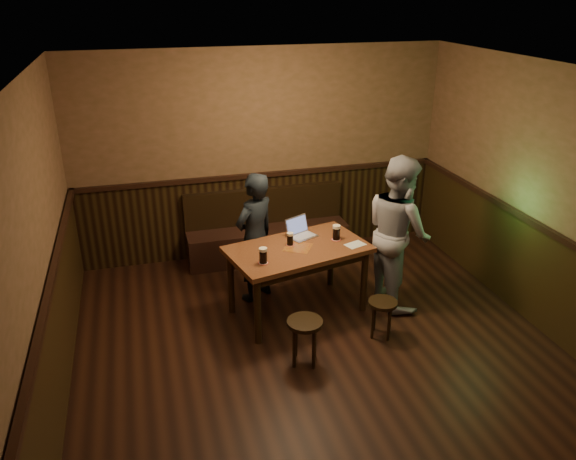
% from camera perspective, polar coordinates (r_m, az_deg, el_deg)
% --- Properties ---
extents(room, '(5.04, 6.04, 2.84)m').
position_cam_1_polar(room, '(5.18, 4.31, -2.72)').
color(room, black).
rests_on(room, ground).
extents(bench, '(2.20, 0.50, 0.95)m').
position_cam_1_polar(bench, '(7.75, -2.14, -0.59)').
color(bench, black).
rests_on(bench, ground).
extents(pub_table, '(1.69, 1.20, 0.82)m').
position_cam_1_polar(pub_table, '(6.28, 1.00, -2.66)').
color(pub_table, '#593019').
rests_on(pub_table, ground).
extents(stool_left, '(0.47, 0.47, 0.48)m').
position_cam_1_polar(stool_left, '(5.61, 1.72, -10.04)').
color(stool_left, black).
rests_on(stool_left, ground).
extents(stool_right, '(0.38, 0.38, 0.42)m').
position_cam_1_polar(stool_right, '(6.11, 9.57, -7.84)').
color(stool_right, black).
rests_on(stool_right, ground).
extents(pint_left, '(0.11, 0.11, 0.17)m').
position_cam_1_polar(pint_left, '(5.85, -2.54, -2.60)').
color(pint_left, '#AF1B15').
rests_on(pint_left, pub_table).
extents(pint_mid, '(0.10, 0.10, 0.15)m').
position_cam_1_polar(pint_mid, '(6.25, 0.21, -0.91)').
color(pint_mid, '#AF1B15').
rests_on(pint_mid, pub_table).
extents(pint_right, '(0.12, 0.12, 0.18)m').
position_cam_1_polar(pint_right, '(6.41, 4.94, -0.24)').
color(pint_right, '#AF1B15').
rests_on(pint_right, pub_table).
extents(laptop, '(0.39, 0.36, 0.22)m').
position_cam_1_polar(laptop, '(6.49, 1.24, -0.15)').
color(laptop, silver).
rests_on(laptop, pub_table).
extents(menu, '(0.26, 0.21, 0.00)m').
position_cam_1_polar(menu, '(6.33, 6.84, -1.49)').
color(menu, silver).
rests_on(menu, pub_table).
extents(person_suit, '(0.69, 0.63, 1.57)m').
position_cam_1_polar(person_suit, '(6.56, -3.37, -0.77)').
color(person_suit, black).
rests_on(person_suit, ground).
extents(person_grey, '(0.72, 0.90, 1.79)m').
position_cam_1_polar(person_grey, '(6.56, 11.12, -0.14)').
color(person_grey, '#98979D').
rests_on(person_grey, ground).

